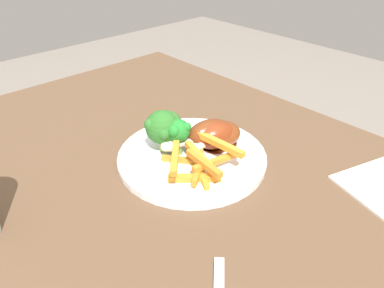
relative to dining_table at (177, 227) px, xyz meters
The scene contains 9 objects.
dining_table is the anchor object (origin of this frame).
dinner_plate 0.13m from the dining_table, 109.79° to the left, with size 0.26×0.26×0.01m, color white.
broccoli_floret_front 0.18m from the dining_table, 147.55° to the left, with size 0.05×0.05×0.07m.
broccoli_floret_middle 0.18m from the dining_table, 133.17° to the left, with size 0.04×0.04×0.06m.
broccoli_floret_back 0.18m from the dining_table, 156.93° to the left, with size 0.06×0.06×0.08m.
carrot_fries_pile 0.15m from the dining_table, 50.96° to the left, with size 0.12×0.13×0.04m.
chicken_drumstick_near 0.18m from the dining_table, 96.23° to the left, with size 0.08×0.13×0.05m.
chicken_drumstick_far 0.17m from the dining_table, 102.48° to the left, with size 0.07×0.13×0.05m.
chicken_drumstick_extra 0.18m from the dining_table, 93.32° to the left, with size 0.06×0.11×0.04m.
Camera 1 is at (0.34, -0.28, 1.07)m, focal length 32.67 mm.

